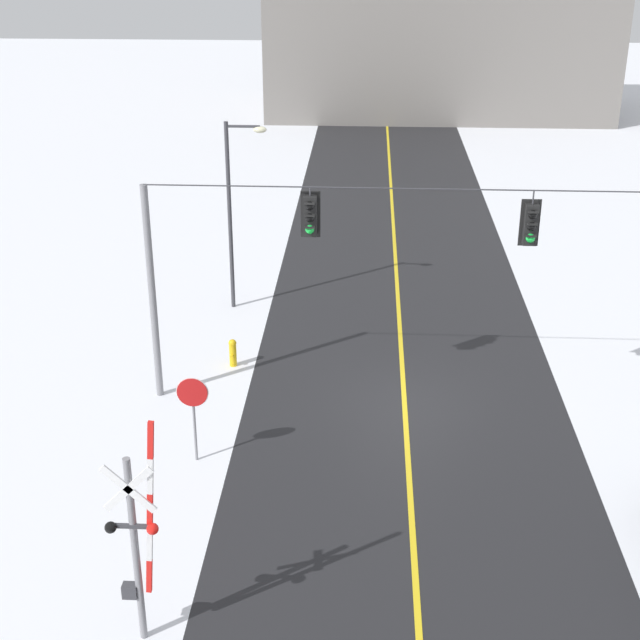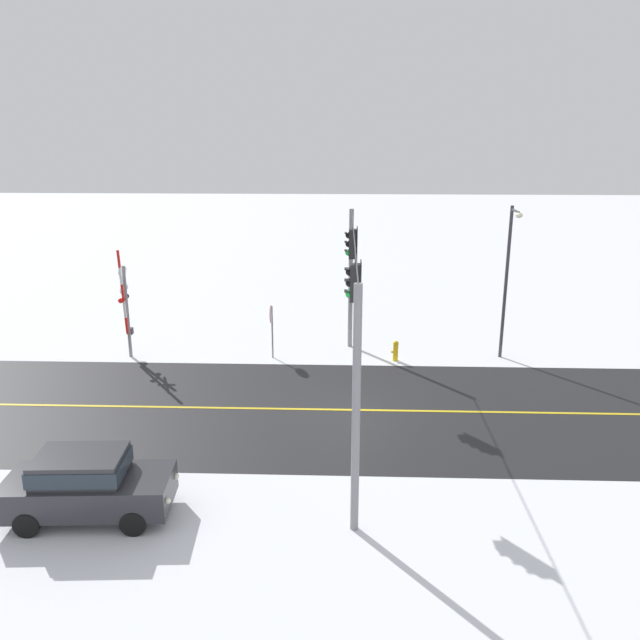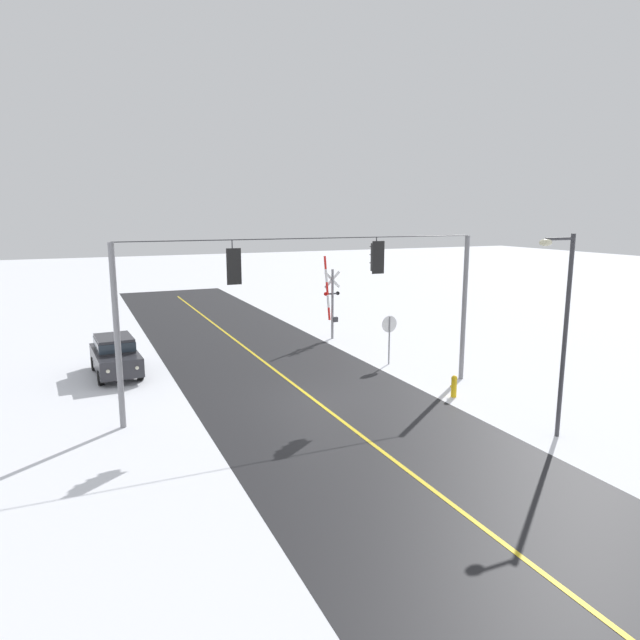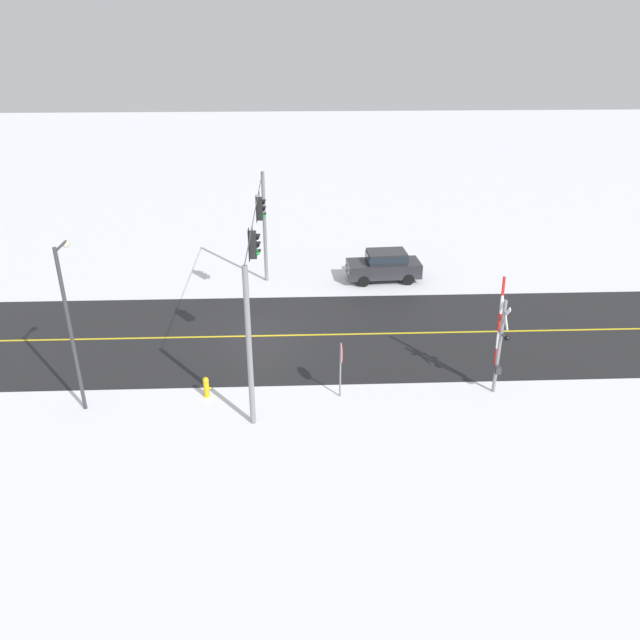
{
  "view_description": "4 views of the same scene",
  "coord_description": "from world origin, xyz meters",
  "px_view_note": "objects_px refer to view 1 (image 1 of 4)",
  "views": [
    {
      "loc": [
        -1.17,
        -22.71,
        12.63
      ],
      "look_at": [
        -2.33,
        -1.22,
        3.0
      ],
      "focal_mm": 51.07,
      "sensor_mm": 36.0,
      "label": 1
    },
    {
      "loc": [
        20.8,
        -0.33,
        9.42
      ],
      "look_at": [
        -2.85,
        -1.2,
        2.45
      ],
      "focal_mm": 36.17,
      "sensor_mm": 36.0,
      "label": 2
    },
    {
      "loc": [
        8.16,
        19.06,
        7.1
      ],
      "look_at": [
        -1.22,
        -2.15,
        2.68
      ],
      "focal_mm": 31.45,
      "sensor_mm": 36.0,
      "label": 3
    },
    {
      "loc": [
        -26.22,
        -1.68,
        13.46
      ],
      "look_at": [
        -2.96,
        -2.64,
        2.22
      ],
      "focal_mm": 34.99,
      "sensor_mm": 36.0,
      "label": 4
    }
  ],
  "objects_px": {
    "stop_sign": "(193,401)",
    "fire_hydrant": "(233,352)",
    "railroad_crossing": "(136,539)",
    "streetlamp_near": "(235,199)"
  },
  "relations": [
    {
      "from": "fire_hydrant",
      "to": "railroad_crossing",
      "type": "bearing_deg",
      "value": -90.25
    },
    {
      "from": "stop_sign",
      "to": "fire_hydrant",
      "type": "relative_size",
      "value": 2.67
    },
    {
      "from": "railroad_crossing",
      "to": "streetlamp_near",
      "type": "bearing_deg",
      "value": 91.35
    },
    {
      "from": "stop_sign",
      "to": "streetlamp_near",
      "type": "bearing_deg",
      "value": 91.42
    },
    {
      "from": "streetlamp_near",
      "to": "railroad_crossing",
      "type": "bearing_deg",
      "value": -88.65
    },
    {
      "from": "railroad_crossing",
      "to": "stop_sign",
      "type": "bearing_deg",
      "value": 91.24
    },
    {
      "from": "stop_sign",
      "to": "streetlamp_near",
      "type": "distance_m",
      "value": 10.1
    },
    {
      "from": "stop_sign",
      "to": "streetlamp_near",
      "type": "xyz_separation_m",
      "value": [
        -0.24,
        9.85,
        2.2
      ]
    },
    {
      "from": "streetlamp_near",
      "to": "fire_hydrant",
      "type": "bearing_deg",
      "value": -84.64
    },
    {
      "from": "fire_hydrant",
      "to": "streetlamp_near",
      "type": "bearing_deg",
      "value": 95.36
    }
  ]
}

